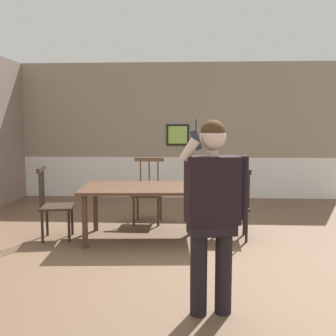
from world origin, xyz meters
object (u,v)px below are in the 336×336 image
chair_near_window (236,205)px  person_figure (213,205)px  chair_at_table_head (148,192)px  dining_table (145,192)px  chair_by_doorway (54,205)px

chair_near_window → person_figure: 2.28m
chair_at_table_head → chair_near_window: bearing=149.4°
dining_table → chair_by_doorway: size_ratio=1.77×
chair_at_table_head → person_figure: (0.85, -3.00, 0.43)m
chair_by_doorway → chair_at_table_head: size_ratio=0.97×
chair_near_window → person_figure: person_figure is taller
chair_by_doorway → chair_at_table_head: bearing=120.1°
person_figure → chair_near_window: bearing=-113.4°
dining_table → chair_near_window: bearing=3.7°
chair_by_doorway → chair_near_window: bearing=84.2°
chair_by_doorway → chair_at_table_head: (1.17, 0.98, 0.01)m
chair_near_window → dining_table: bearing=95.9°
chair_at_table_head → person_figure: size_ratio=0.63×
chair_near_window → chair_at_table_head: bearing=60.0°
dining_table → chair_by_doorway: bearing=-175.9°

